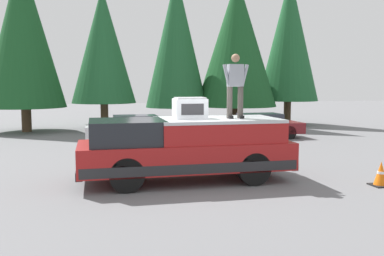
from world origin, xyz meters
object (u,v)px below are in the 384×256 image
pickup_truck (185,148)px  person_on_truck_bed (235,84)px  compressor_unit (190,108)px  parked_car_maroon (258,126)px  traffic_cone (381,174)px  parked_car_silver (134,128)px

pickup_truck → person_on_truck_bed: person_on_truck_bed is taller
compressor_unit → person_on_truck_bed: (-0.19, -1.18, 0.62)m
compressor_unit → parked_car_maroon: size_ratio=0.20×
parked_car_maroon → traffic_cone: (-9.56, 0.53, -0.29)m
pickup_truck → compressor_unit: (0.06, -0.13, 1.05)m
person_on_truck_bed → parked_car_maroon: 9.15m
traffic_cone → parked_car_maroon: bearing=-3.2°
parked_car_silver → person_on_truck_bed: bearing=-166.6°
person_on_truck_bed → pickup_truck: bearing=84.4°
pickup_truck → parked_car_silver: 8.09m
compressor_unit → parked_car_maroon: (7.85, -5.07, -1.35)m
compressor_unit → person_on_truck_bed: bearing=-99.0°
traffic_cone → pickup_truck: bearing=70.6°
parked_car_silver → pickup_truck: bearing=-175.5°
pickup_truck → traffic_cone: pickup_truck is taller
compressor_unit → parked_car_silver: bearing=5.5°
compressor_unit → pickup_truck: bearing=114.0°
pickup_truck → traffic_cone: (-1.65, -4.68, -0.58)m
parked_car_maroon → parked_car_silver: size_ratio=1.00×
person_on_truck_bed → traffic_cone: (-1.52, -3.36, -2.26)m
parked_car_maroon → pickup_truck: bearing=146.7°
parked_car_silver → traffic_cone: (-9.71, -5.31, -0.29)m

